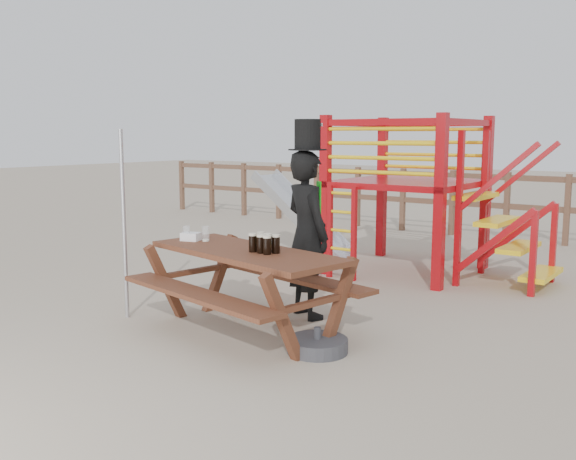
# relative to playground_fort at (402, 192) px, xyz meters

# --- Properties ---
(ground) EXTENTS (60.00, 60.00, 0.00)m
(ground) POSITION_rel_playground_fort_xyz_m (-0.12, -3.58, -1.07)
(ground) COLOR tan
(ground) RESTS_ON ground
(back_fence) EXTENTS (15.09, 0.09, 1.20)m
(back_fence) POSITION_rel_playground_fort_xyz_m (-0.12, 3.42, -0.34)
(back_fence) COLOR brown
(back_fence) RESTS_ON ground
(playground_fort) EXTENTS (4.71, 1.84, 2.10)m
(playground_fort) POSITION_rel_playground_fort_xyz_m (0.00, 0.00, 0.00)
(playground_fort) COLOR #A90B10
(playground_fort) RESTS_ON ground
(picnic_table) EXTENTS (2.27, 1.78, 0.79)m
(picnic_table) POSITION_rel_playground_fort_xyz_m (0.08, -3.40, -0.57)
(picnic_table) COLOR brown
(picnic_table) RESTS_ON ground
(man_with_hat) EXTENTS (0.73, 0.63, 2.00)m
(man_with_hat) POSITION_rel_playground_fort_xyz_m (0.23, -2.62, -0.18)
(man_with_hat) COLOR black
(man_with_hat) RESTS_ON ground
(metal_pole) EXTENTS (0.04, 0.04, 1.90)m
(metal_pole) POSITION_rel_playground_fort_xyz_m (-1.23, -3.73, -0.12)
(metal_pole) COLOR #B2B2B7
(metal_pole) RESTS_ON ground
(parasol_base) EXTENTS (0.53, 0.53, 0.22)m
(parasol_base) POSITION_rel_playground_fort_xyz_m (0.93, -3.48, -1.01)
(parasol_base) COLOR #36373B
(parasol_base) RESTS_ON ground
(paper_bag) EXTENTS (0.21, 0.19, 0.08)m
(paper_bag) POSITION_rel_playground_fort_xyz_m (-0.71, -3.31, -0.24)
(paper_bag) COLOR white
(paper_bag) RESTS_ON picnic_table
(stout_pints) EXTENTS (0.29, 0.20, 0.17)m
(stout_pints) POSITION_rel_playground_fort_xyz_m (0.30, -3.40, -0.20)
(stout_pints) COLOR black
(stout_pints) RESTS_ON picnic_table
(empty_glasses) EXTENTS (0.25, 0.16, 0.15)m
(empty_glasses) POSITION_rel_playground_fort_xyz_m (-0.65, -3.30, -0.21)
(empty_glasses) COLOR silver
(empty_glasses) RESTS_ON picnic_table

